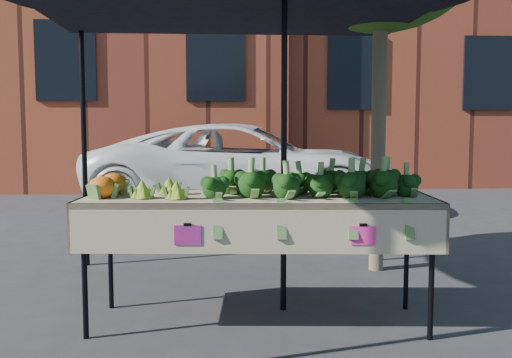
# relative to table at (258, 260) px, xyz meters

# --- Properties ---
(ground) EXTENTS (90.00, 90.00, 0.00)m
(ground) POSITION_rel_table_xyz_m (0.18, -0.00, -0.45)
(ground) COLOR #2E2E30
(table) EXTENTS (2.45, 0.98, 0.90)m
(table) POSITION_rel_table_xyz_m (0.00, 0.00, 0.00)
(table) COLOR #BFAE8C
(table) RESTS_ON ground
(canopy) EXTENTS (3.16, 3.16, 2.74)m
(canopy) POSITION_rel_table_xyz_m (-0.14, 0.36, 0.92)
(canopy) COLOR black
(canopy) RESTS_ON ground
(broccoli_heap) EXTENTS (1.52, 0.55, 0.24)m
(broccoli_heap) POSITION_rel_table_xyz_m (0.36, 0.03, 0.57)
(broccoli_heap) COLOR black
(broccoli_heap) RESTS_ON table
(romanesco_cluster) EXTENTS (0.41, 0.45, 0.18)m
(romanesco_cluster) POSITION_rel_table_xyz_m (-0.67, -0.01, 0.54)
(romanesco_cluster) COLOR #83B228
(romanesco_cluster) RESTS_ON table
(cauliflower_pair) EXTENTS (0.21, 0.41, 0.16)m
(cauliflower_pair) POSITION_rel_table_xyz_m (-1.04, 0.07, 0.53)
(cauliflower_pair) COLOR orange
(cauliflower_pair) RESTS_ON table
(vehicle) EXTENTS (1.83, 2.59, 5.15)m
(vehicle) POSITION_rel_table_xyz_m (0.19, 5.52, 2.13)
(vehicle) COLOR white
(vehicle) RESTS_ON ground
(street_tree) EXTENTS (2.01, 2.01, 3.97)m
(street_tree) POSITION_rel_table_xyz_m (1.24, 1.44, 1.54)
(street_tree) COLOR #1E4C14
(street_tree) RESTS_ON ground
(building_left) EXTENTS (12.00, 8.00, 9.00)m
(building_left) POSITION_rel_table_xyz_m (-4.82, 12.00, 4.05)
(building_left) COLOR maroon
(building_left) RESTS_ON ground
(building_right) EXTENTS (12.00, 8.00, 8.50)m
(building_right) POSITION_rel_table_xyz_m (7.18, 12.50, 3.80)
(building_right) COLOR maroon
(building_right) RESTS_ON ground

